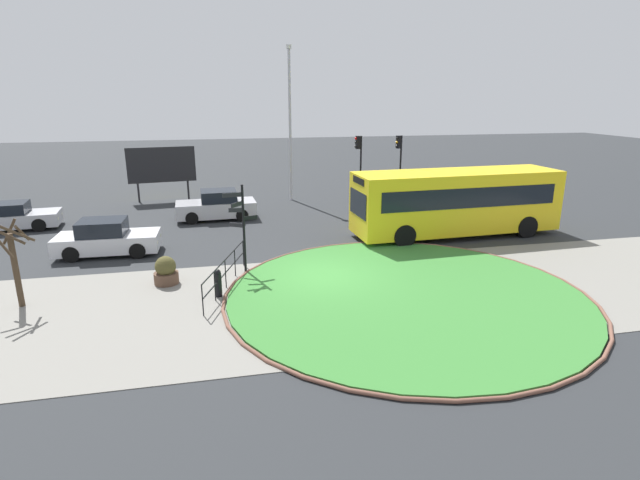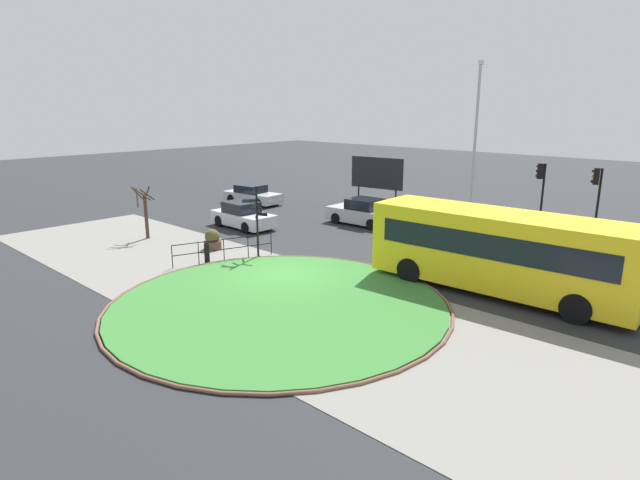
{
  "view_description": "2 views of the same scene",
  "coord_description": "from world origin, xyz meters",
  "views": [
    {
      "loc": [
        -3.66,
        -16.33,
        6.32
      ],
      "look_at": [
        0.2,
        1.51,
        0.96
      ],
      "focal_mm": 27.81,
      "sensor_mm": 36.0,
      "label": 1
    },
    {
      "loc": [
        14.9,
        -13.73,
        6.75
      ],
      "look_at": [
        1.36,
        0.79,
        1.62
      ],
      "focal_mm": 29.38,
      "sensor_mm": 36.0,
      "label": 2
    }
  ],
  "objects": [
    {
      "name": "signpost_directional",
      "position": [
        -2.77,
        1.03,
        1.93
      ],
      "size": [
        1.21,
        0.84,
        3.31
      ],
      "color": "black",
      "rests_on": "ground"
    },
    {
      "name": "street_tree_bare",
      "position": [
        -9.68,
        -0.57,
        1.53
      ],
      "size": [
        1.23,
        1.07,
        2.81
      ],
      "color": "#423323",
      "rests_on": "ground"
    },
    {
      "name": "grass_kerb_ring",
      "position": [
        2.25,
        -2.25,
        0.06
      ],
      "size": [
        11.87,
        11.87,
        0.11
      ],
      "primitive_type": "torus",
      "color": "brown",
      "rests_on": "ground"
    },
    {
      "name": "planter_near_signpost",
      "position": [
        -5.47,
        0.53,
        0.45
      ],
      "size": [
        0.84,
        0.84,
        1.0
      ],
      "color": "brown",
      "rests_on": "ground"
    },
    {
      "name": "car_far_lane",
      "position": [
        -13.42,
        9.64,
        0.62
      ],
      "size": [
        4.42,
        2.14,
        1.33
      ],
      "rotation": [
        0.0,
        0.0,
        0.1
      ],
      "color": "#B7B7BC",
      "rests_on": "ground"
    },
    {
      "name": "traffic_light_near",
      "position": [
        7.75,
        13.07,
        2.85
      ],
      "size": [
        0.48,
        0.32,
        3.9
      ],
      "rotation": [
        0.0,
        0.0,
        3.43
      ],
      "color": "black",
      "rests_on": "ground"
    },
    {
      "name": "car_near_lane",
      "position": [
        -8.08,
        4.5,
        0.66
      ],
      "size": [
        4.06,
        1.84,
        1.46
      ],
      "rotation": [
        0.0,
        0.0,
        -0.02
      ],
      "color": "silver",
      "rests_on": "ground"
    },
    {
      "name": "car_trailing",
      "position": [
        -3.59,
        9.74,
        0.7
      ],
      "size": [
        4.16,
        2.0,
        1.53
      ],
      "rotation": [
        0.0,
        0.0,
        3.18
      ],
      "color": "#B7B7BC",
      "rests_on": "ground"
    },
    {
      "name": "billboard_left",
      "position": [
        -6.72,
        15.22,
        2.17
      ],
      "size": [
        3.99,
        0.65,
        3.3
      ],
      "rotation": [
        0.0,
        0.0,
        0.13
      ],
      "color": "black",
      "rests_on": "ground"
    },
    {
      "name": "traffic_light_far",
      "position": [
        5.14,
        13.08,
        2.87
      ],
      "size": [
        0.49,
        0.29,
        3.92
      ],
      "rotation": [
        0.0,
        0.0,
        3.26
      ],
      "color": "black",
      "rests_on": "ground"
    },
    {
      "name": "lamppost_tall",
      "position": [
        1.02,
        13.85,
        4.84
      ],
      "size": [
        0.32,
        0.32,
        9.09
      ],
      "color": "#B7B7BC",
      "rests_on": "ground"
    },
    {
      "name": "sidewalk_paving",
      "position": [
        0.0,
        -1.99,
        0.01
      ],
      "size": [
        32.0,
        8.03,
        0.02
      ],
      "primitive_type": "cube",
      "color": "gray",
      "rests_on": "ground"
    },
    {
      "name": "ground",
      "position": [
        0.0,
        0.0,
        0.0
      ],
      "size": [
        120.0,
        120.0,
        0.0
      ],
      "primitive_type": "plane",
      "color": "#282B2D"
    },
    {
      "name": "grass_island",
      "position": [
        2.25,
        -2.25,
        0.05
      ],
      "size": [
        11.56,
        11.56,
        0.1
      ],
      "primitive_type": "cylinder",
      "color": "#387A33",
      "rests_on": "ground"
    },
    {
      "name": "railing_grass_edge",
      "position": [
        -3.46,
        -0.3,
        0.66
      ],
      "size": [
        1.5,
        4.34,
        1.02
      ],
      "rotation": [
        0.0,
        0.0,
        4.38
      ],
      "color": "black",
      "rests_on": "ground"
    },
    {
      "name": "bus_yellow",
      "position": [
        7.17,
        4.19,
        1.62
      ],
      "size": [
        9.62,
        2.96,
        2.99
      ],
      "rotation": [
        0.0,
        0.0,
        3.19
      ],
      "color": "yellow",
      "rests_on": "ground"
    },
    {
      "name": "bollard_foreground",
      "position": [
        -3.72,
        -1.02,
        0.48
      ],
      "size": [
        0.23,
        0.23,
        0.94
      ],
      "color": "black",
      "rests_on": "ground"
    }
  ]
}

